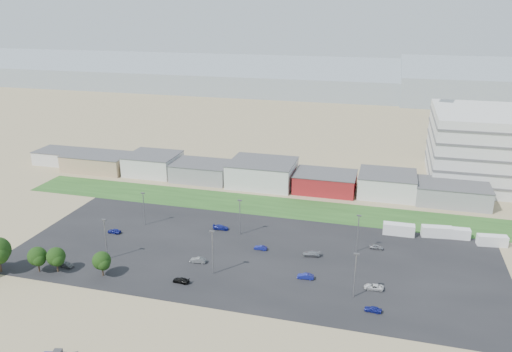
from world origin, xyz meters
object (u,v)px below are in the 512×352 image
(box_trailer_a, at_px, (399,229))
(parked_car_12, at_px, (311,254))
(parked_car_3, at_px, (181,280))
(parked_car_2, at_px, (373,309))
(parked_car_0, at_px, (374,287))
(parked_car_5, at_px, (114,231))
(parked_car_10, at_px, (66,264))
(parked_car_6, at_px, (221,227))
(parked_car_8, at_px, (376,247))
(parked_car_1, at_px, (305,276))
(parked_car_7, at_px, (260,248))
(parked_car_4, at_px, (198,260))

(box_trailer_a, height_order, parked_car_12, box_trailer_a)
(parked_car_3, bearing_deg, parked_car_12, 132.98)
(parked_car_2, bearing_deg, parked_car_0, -173.10)
(box_trailer_a, distance_m, parked_car_5, 77.48)
(parked_car_10, bearing_deg, parked_car_6, -36.57)
(parked_car_0, bearing_deg, parked_car_5, -100.89)
(parked_car_5, distance_m, parked_car_8, 70.18)
(parked_car_1, bearing_deg, parked_car_0, 84.82)
(parked_car_2, height_order, parked_car_3, parked_car_2)
(parked_car_2, distance_m, parked_car_5, 72.64)
(parked_car_1, relative_size, parked_car_5, 1.02)
(box_trailer_a, relative_size, parked_car_2, 2.39)
(parked_car_10, bearing_deg, parked_car_12, -61.90)
(parked_car_0, distance_m, parked_car_7, 30.98)
(parked_car_3, bearing_deg, box_trailer_a, 134.76)
(parked_car_5, bearing_deg, parked_car_6, 112.39)
(parked_car_0, distance_m, parked_car_3, 42.75)
(parked_car_7, bearing_deg, parked_car_10, -62.25)
(parked_car_0, xyz_separation_m, parked_car_3, (-41.88, -8.56, -0.01))
(parked_car_3, xyz_separation_m, parked_car_7, (13.15, 20.13, -0.02))
(parked_car_0, distance_m, parked_car_8, 19.73)
(parked_car_3, relative_size, parked_car_12, 0.89)
(box_trailer_a, xyz_separation_m, parked_car_5, (-74.96, -19.58, -0.92))
(parked_car_12, bearing_deg, parked_car_4, -75.82)
(parked_car_5, relative_size, parked_car_12, 0.84)
(box_trailer_a, height_order, parked_car_6, box_trailer_a)
(parked_car_6, xyz_separation_m, parked_car_10, (-28.69, -29.50, -0.05))
(parked_car_1, height_order, parked_car_7, parked_car_1)
(parked_car_6, height_order, parked_car_7, parked_car_6)
(parked_car_0, xyz_separation_m, parked_car_1, (-15.20, 0.48, 0.04))
(box_trailer_a, relative_size, parked_car_4, 2.11)
(parked_car_0, xyz_separation_m, parked_car_8, (-0.23, 19.73, 0.00))
(parked_car_0, distance_m, parked_car_12, 19.52)
(parked_car_2, distance_m, parked_car_4, 43.04)
(parked_car_1, xyz_separation_m, parked_car_12, (-0.52, 11.10, 0.01))
(box_trailer_a, height_order, parked_car_10, box_trailer_a)
(parked_car_0, xyz_separation_m, parked_car_4, (-41.63, 1.08, 0.07))
(parked_car_0, bearing_deg, parked_car_6, -118.01)
(parked_car_1, relative_size, parked_car_7, 1.15)
(parked_car_0, xyz_separation_m, parked_car_7, (-28.73, 11.57, -0.04))
(box_trailer_a, xyz_separation_m, parked_car_8, (-5.40, -10.30, -0.97))
(parked_car_7, relative_size, parked_car_10, 0.82)
(parked_car_10, bearing_deg, parked_car_8, -60.24)
(parked_car_10, bearing_deg, parked_car_4, -63.31)
(parked_car_2, height_order, parked_car_5, parked_car_5)
(parked_car_7, bearing_deg, parked_car_1, 52.44)
(parked_car_1, bearing_deg, parked_car_2, 55.91)
(parked_car_1, height_order, parked_car_5, parked_car_5)
(parked_car_3, relative_size, parked_car_4, 1.00)
(parked_car_5, xyz_separation_m, parked_car_8, (69.56, 9.28, -0.05))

